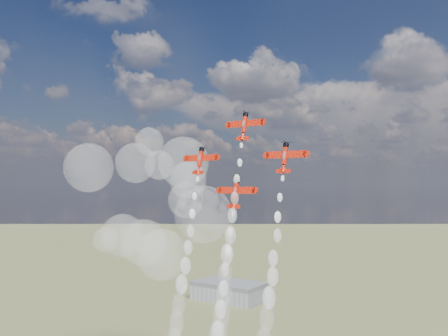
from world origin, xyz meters
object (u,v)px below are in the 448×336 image
Objects in this scene: hangar at (229,291)px; plane_left at (200,160)px; plane_lead at (244,126)px; plane_right at (285,157)px; plane_slot at (235,193)px.

plane_left is (97.27, -163.46, 84.94)m from hangar.
hangar is at bearing 125.01° from plane_lead.
hangar is 224.40m from plane_right.
plane_lead is 1.00× the size of plane_right.
plane_right reaches higher than plane_slot.
plane_lead reaches higher than plane_slot.
hangar is 3.85× the size of plane_slot.
plane_left is 30.87m from plane_right.
hangar is 3.85× the size of plane_lead.
hangar is 214.01m from plane_slot.
plane_left is 1.00× the size of plane_slot.
plane_slot is at bearing -170.65° from plane_right.
plane_lead is at bearing 170.65° from plane_right.
plane_lead reaches higher than plane_left.
plane_lead reaches higher than plane_right.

